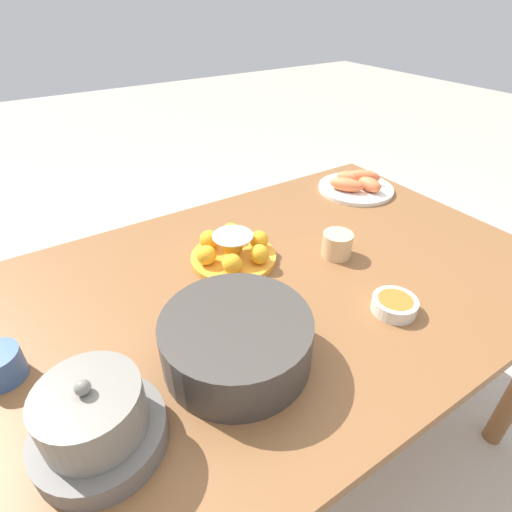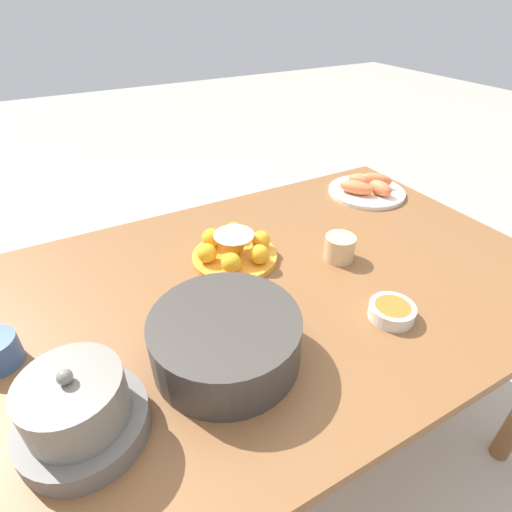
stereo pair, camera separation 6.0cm
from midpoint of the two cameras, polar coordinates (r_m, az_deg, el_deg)
The scene contains 8 objects.
ground_plane at distance 1.57m, azimuth 3.52°, elevation -24.63°, with size 12.00×12.00×0.00m, color #B2A899.
dining_table at distance 1.08m, azimuth 4.71°, elevation -6.96°, with size 1.42×0.94×0.73m.
cake_plate at distance 1.07m, azimuth -1.54°, elevation 0.93°, with size 0.23×0.23×0.09m.
serving_bowl at distance 0.79m, azimuth -2.17°, elevation -11.62°, with size 0.29×0.29×0.10m.
sauce_bowl at distance 0.96m, azimuth 20.53°, elevation -7.41°, with size 0.10×0.10×0.03m.
seafood_platter at distance 1.50m, azimuth 16.69°, elevation 9.28°, with size 0.27×0.27×0.07m.
cup_near at distance 1.10m, azimuth 13.46°, elevation 1.05°, with size 0.08×0.08×0.07m.
warming_pot at distance 0.73m, azimuth -21.71°, elevation -20.03°, with size 0.21×0.21×0.15m.
Camera 2 is at (0.44, 0.68, 1.35)m, focal length 28.00 mm.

